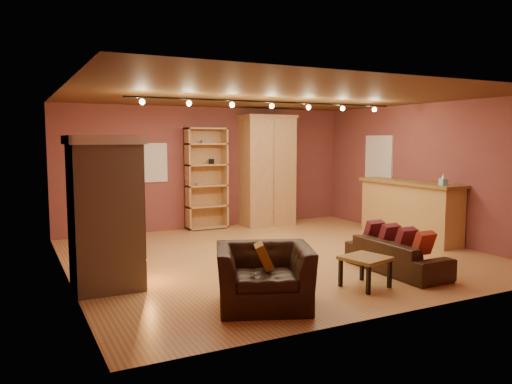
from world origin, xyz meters
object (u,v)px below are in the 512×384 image
fireplace (106,212)px  coffee_table (365,261)px  loveseat (397,249)px  bookcase (205,178)px  armchair (264,266)px  armoire (267,170)px  bar_counter (409,210)px

fireplace → coffee_table: size_ratio=3.06×
loveseat → fireplace: bearing=73.6°
fireplace → bookcase: 4.72m
armchair → loveseat: bearing=32.7°
bookcase → armchair: bookcase is taller
fireplace → armoire: 5.63m
bookcase → armchair: (-1.31, -5.41, -0.67)m
fireplace → armoire: armoire is taller
coffee_table → armchair: bearing=-177.6°
bar_counter → loveseat: bearing=-137.4°
coffee_table → bookcase: bearing=93.6°
armoire → bar_counter: bearing=-56.8°
bar_counter → coffee_table: (-3.01, -2.31, -0.24)m
bar_counter → coffee_table: bar_counter is taller
bookcase → armchair: bearing=-103.6°
armoire → bar_counter: (1.85, -2.82, -0.71)m
fireplace → bookcase: bookcase is taller
armoire → armchair: (-2.80, -5.20, -0.81)m
armchair → armoire: bearing=83.6°
fireplace → bar_counter: (6.24, 0.70, -0.45)m
coffee_table → fireplace: bearing=153.4°
bookcase → coffee_table: (0.33, -5.34, -0.81)m
armoire → armchair: bearing=-118.3°
fireplace → loveseat: bearing=-15.9°
bookcase → bar_counter: bearing=-42.2°
bookcase → armchair: 5.61m
loveseat → armoire: bearing=-3.0°
fireplace → armoire: (4.39, 3.51, 0.26)m
loveseat → armchair: armchair is taller
armchair → coffee_table: armchair is taller
bar_counter → armchair: size_ratio=1.85×
armoire → loveseat: bearing=-92.5°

